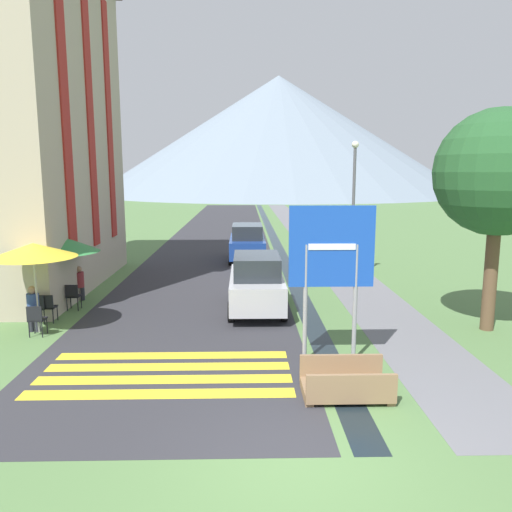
{
  "coord_description": "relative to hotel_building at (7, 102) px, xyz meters",
  "views": [
    {
      "loc": [
        -0.78,
        -7.03,
        4.34
      ],
      "look_at": [
        -0.38,
        10.0,
        1.48
      ],
      "focal_mm": 35.0,
      "sensor_mm": 36.0,
      "label": 1
    }
  ],
  "objects": [
    {
      "name": "road",
      "position": [
        6.9,
        18.0,
        -6.85
      ],
      "size": [
        6.4,
        60.0,
        0.01
      ],
      "color": "#2D2D33",
      "rests_on": "ground_plane"
    },
    {
      "name": "cafe_umbrella_front_yellow",
      "position": [
        2.96,
        -5.72,
        -4.58
      ],
      "size": [
        2.27,
        2.27,
        2.48
      ],
      "color": "#B7B2A8",
      "rests_on": "ground_plane"
    },
    {
      "name": "streetlamp",
      "position": [
        13.0,
        0.91,
        -3.59
      ],
      "size": [
        0.28,
        0.28,
        5.56
      ],
      "color": "#515156",
      "rests_on": "ground_plane"
    },
    {
      "name": "cafe_chair_near_left",
      "position": [
        2.66,
        -4.9,
        -6.34
      ],
      "size": [
        0.4,
        0.4,
        0.85
      ],
      "rotation": [
        0.0,
        0.0,
        -0.25
      ],
      "color": "black",
      "rests_on": "ground_plane"
    },
    {
      "name": "footbridge",
      "position": [
        10.6,
        -9.85,
        -6.63
      ],
      "size": [
        1.7,
        1.1,
        0.65
      ],
      "color": "#846647",
      "rests_on": "ground_plane"
    },
    {
      "name": "parked_car_far",
      "position": [
        8.76,
        5.43,
        -5.95
      ],
      "size": [
        1.8,
        4.11,
        1.82
      ],
      "color": "navy",
      "rests_on": "ground_plane"
    },
    {
      "name": "road_sign",
      "position": [
        10.57,
        -8.05,
        -4.47
      ],
      "size": [
        1.93,
        0.11,
        3.62
      ],
      "color": "gray",
      "rests_on": "ground_plane"
    },
    {
      "name": "hotel_building",
      "position": [
        0.0,
        0.0,
        0.0
      ],
      "size": [
        6.41,
        10.04,
        12.83
      ],
      "color": "tan",
      "rests_on": "ground_plane"
    },
    {
      "name": "person_standing_terrace",
      "position": [
        2.33,
        -4.05,
        -5.84
      ],
      "size": [
        0.32,
        0.32,
        1.74
      ],
      "color": "#282833",
      "rests_on": "ground_plane"
    },
    {
      "name": "cafe_chair_far_right",
      "position": [
        2.45,
        -1.91,
        -6.34
      ],
      "size": [
        0.4,
        0.4,
        0.85
      ],
      "rotation": [
        0.0,
        0.0,
        -0.13
      ],
      "color": "black",
      "rests_on": "ground_plane"
    },
    {
      "name": "cafe_chair_nearest",
      "position": [
        3.06,
        -6.08,
        -6.34
      ],
      "size": [
        0.4,
        0.4,
        0.85
      ],
      "rotation": [
        0.0,
        0.0,
        0.02
      ],
      "color": "black",
      "rests_on": "ground_plane"
    },
    {
      "name": "parked_car_near",
      "position": [
        9.0,
        -3.7,
        -5.95
      ],
      "size": [
        1.74,
        3.9,
        1.82
      ],
      "color": "#B2B2B7",
      "rests_on": "ground_plane"
    },
    {
      "name": "tree_by_path",
      "position": [
        15.38,
        -5.77,
        -2.54
      ],
      "size": [
        3.39,
        3.39,
        6.04
      ],
      "color": "brown",
      "rests_on": "ground_plane"
    },
    {
      "name": "person_seated_far",
      "position": [
        2.82,
        -5.66,
        -6.15
      ],
      "size": [
        0.32,
        0.32,
        1.29
      ],
      "color": "#282833",
      "rests_on": "ground_plane"
    },
    {
      "name": "cafe_chair_middle",
      "position": [
        3.17,
        -3.52,
        -6.34
      ],
      "size": [
        0.4,
        0.4,
        0.85
      ],
      "rotation": [
        0.0,
        0.0,
        0.44
      ],
      "color": "black",
      "rests_on": "ground_plane"
    },
    {
      "name": "cafe_umbrella_middle_green",
      "position": [
        2.75,
        -3.01,
        -4.8
      ],
      "size": [
        2.35,
        2.35,
        2.32
      ],
      "color": "#B7B2A8",
      "rests_on": "ground_plane"
    },
    {
      "name": "person_seated_near",
      "position": [
        2.96,
        -2.23,
        -6.2
      ],
      "size": [
        0.32,
        0.32,
        1.19
      ],
      "color": "#282833",
      "rests_on": "ground_plane"
    },
    {
      "name": "drainage_channel",
      "position": [
        10.6,
        18.0,
        -6.85
      ],
      "size": [
        0.6,
        60.0,
        0.0
      ],
      "color": "black",
      "rests_on": "ground_plane"
    },
    {
      "name": "cafe_chair_near_right",
      "position": [
        2.89,
        -4.85,
        -6.34
      ],
      "size": [
        0.4,
        0.4,
        0.85
      ],
      "rotation": [
        0.0,
        0.0,
        -0.2
      ],
      "color": "black",
      "rests_on": "ground_plane"
    },
    {
      "name": "mountain_distant",
      "position": [
        15.78,
        86.61,
        5.03
      ],
      "size": [
        75.6,
        75.6,
        23.77
      ],
      "color": "slate",
      "rests_on": "ground_plane"
    },
    {
      "name": "crosswalk_marking",
      "position": [
        6.9,
        -8.66,
        -6.85
      ],
      "size": [
        5.44,
        2.54,
        0.01
      ],
      "color": "yellow",
      "rests_on": "ground_plane"
    },
    {
      "name": "footpath",
      "position": [
        13.0,
        18.0,
        -6.85
      ],
      "size": [
        2.2,
        60.0,
        0.01
      ],
      "color": "slate",
      "rests_on": "ground_plane"
    },
    {
      "name": "ground_plane",
      "position": [
        9.4,
        8.0,
        -6.86
      ],
      "size": [
        160.0,
        160.0,
        0.0
      ],
      "primitive_type": "plane",
      "color": "#517542"
    }
  ]
}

